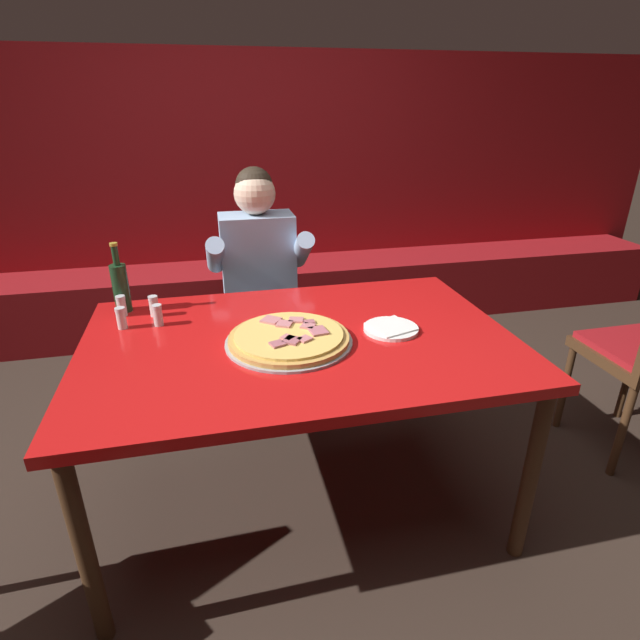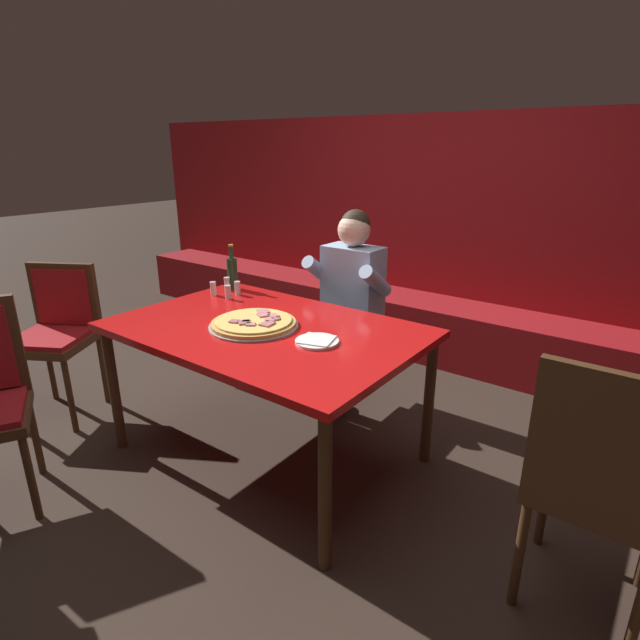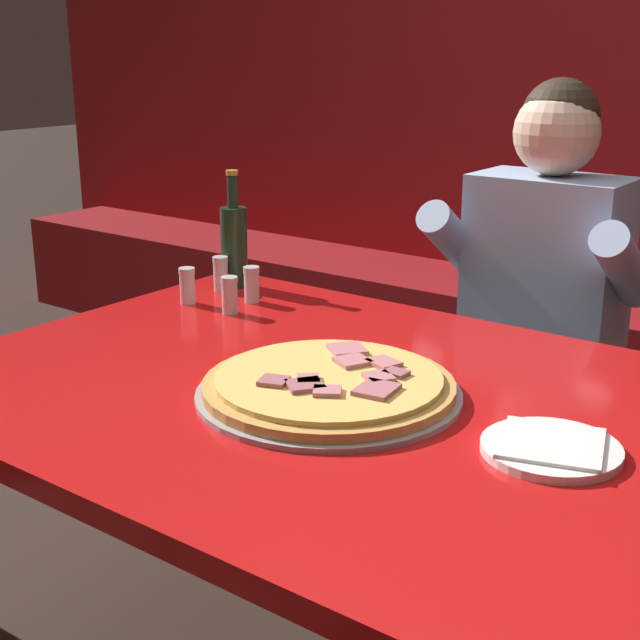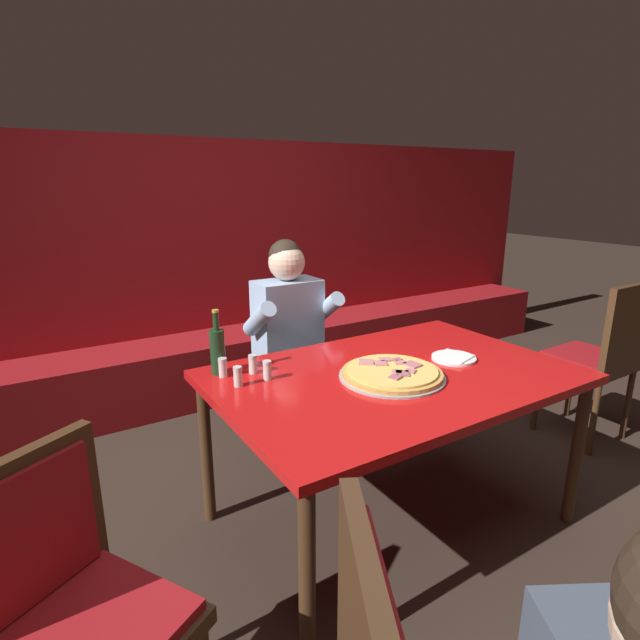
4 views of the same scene
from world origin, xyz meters
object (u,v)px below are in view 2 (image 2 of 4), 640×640
shaker_red_pepper_flakes (227,284)px  shaker_black_pepper (237,289)px  shaker_oregano (228,293)px  pizza (254,323)px  plate_white_paper (317,341)px  beer_bottle (232,272)px  dining_chair_by_booth (57,327)px  main_dining_table (266,338)px  shaker_parmesan (213,289)px  dining_chair_far_right (600,476)px  diner_seated_blue_shirt (345,299)px

shaker_red_pepper_flakes → shaker_black_pepper: same height
shaker_oregano → pizza: bearing=-29.2°
plate_white_paper → shaker_red_pepper_flakes: (-1.02, 0.38, 0.03)m
beer_bottle → plate_white_paper: bearing=-22.9°
dining_chair_by_booth → main_dining_table: bearing=16.5°
shaker_parmesan → dining_chair_far_right: dining_chair_far_right is taller
main_dining_table → shaker_black_pepper: shaker_black_pepper is taller
diner_seated_blue_shirt → dining_chair_far_right: 1.88m
plate_white_paper → shaker_black_pepper: (-0.89, 0.35, 0.03)m
shaker_red_pepper_flakes → shaker_oregano: size_ratio=1.00×
dining_chair_far_right → pizza: bearing=178.9°
pizza → dining_chair_by_booth: dining_chair_by_booth is taller
plate_white_paper → dining_chair_by_booth: 1.81m
shaker_oregano → diner_seated_blue_shirt: (0.47, 0.59, -0.10)m
pizza → beer_bottle: bearing=144.2°
shaker_black_pepper → dining_chair_far_right: size_ratio=0.08×
plate_white_paper → beer_bottle: 1.11m
shaker_black_pepper → diner_seated_blue_shirt: diner_seated_blue_shirt is taller
dining_chair_far_right → shaker_oregano: bearing=172.1°
shaker_parmesan → diner_seated_blue_shirt: size_ratio=0.07×
beer_bottle → shaker_black_pepper: size_ratio=3.40×
main_dining_table → shaker_red_pepper_flakes: bearing=151.7°
shaker_red_pepper_flakes → dining_chair_by_booth: 1.09m
shaker_red_pepper_flakes → dining_chair_far_right: 2.32m
main_dining_table → dining_chair_far_right: (1.60, -0.07, -0.10)m
plate_white_paper → dining_chair_far_right: dining_chair_far_right is taller
shaker_oregano → diner_seated_blue_shirt: size_ratio=0.07×
shaker_red_pepper_flakes → diner_seated_blue_shirt: 0.78m
pizza → dining_chair_by_booth: (-1.35, -0.38, -0.21)m
shaker_black_pepper → shaker_oregano: bearing=-77.8°
plate_white_paper → dining_chair_by_booth: bearing=-167.3°
beer_bottle → dining_chair_by_booth: size_ratio=0.30×
shaker_oregano → dining_chair_far_right: size_ratio=0.08×
shaker_red_pepper_flakes → shaker_parmesan: 0.13m
main_dining_table → plate_white_paper: (0.35, -0.02, 0.07)m
main_dining_table → beer_bottle: size_ratio=5.43×
pizza → diner_seated_blue_shirt: size_ratio=0.36×
shaker_black_pepper → dining_chair_by_booth: dining_chair_by_booth is taller
pizza → shaker_red_pepper_flakes: bearing=147.5°
plate_white_paper → diner_seated_blue_shirt: (-0.41, 0.84, -0.07)m
main_dining_table → pizza: 0.10m
plate_white_paper → shaker_parmesan: size_ratio=2.44×
diner_seated_blue_shirt → dining_chair_by_booth: size_ratio=1.33×
shaker_black_pepper → diner_seated_blue_shirt: size_ratio=0.07×
main_dining_table → diner_seated_blue_shirt: size_ratio=1.24×
pizza → shaker_red_pepper_flakes: size_ratio=5.39×
plate_white_paper → shaker_oregano: 0.91m
plate_white_paper → dining_chair_far_right: bearing=-2.2°
shaker_red_pepper_flakes → diner_seated_blue_shirt: diner_seated_blue_shirt is taller
beer_bottle → diner_seated_blue_shirt: 0.76m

